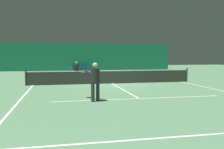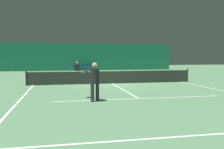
# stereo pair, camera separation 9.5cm
# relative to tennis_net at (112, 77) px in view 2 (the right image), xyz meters

# --- Properties ---
(ground_plane) EXTENTS (60.00, 60.00, 0.00)m
(ground_plane) POSITION_rel_tennis_net_xyz_m (0.00, 0.00, -0.51)
(ground_plane) COLOR #56845B
(backdrop_curtain) EXTENTS (23.00, 0.12, 3.63)m
(backdrop_curtain) POSITION_rel_tennis_net_xyz_m (0.00, 15.68, 1.30)
(backdrop_curtain) COLOR #196B4C
(backdrop_curtain) RESTS_ON ground
(court_line_baseline_far) EXTENTS (11.00, 0.10, 0.00)m
(court_line_baseline_far) POSITION_rel_tennis_net_xyz_m (0.00, 11.90, -0.51)
(court_line_baseline_far) COLOR white
(court_line_baseline_far) RESTS_ON ground
(court_line_baseline_near) EXTENTS (11.00, 0.10, 0.00)m
(court_line_baseline_near) POSITION_rel_tennis_net_xyz_m (0.00, -11.90, -0.51)
(court_line_baseline_near) COLOR white
(court_line_baseline_near) RESTS_ON ground
(court_line_service_far) EXTENTS (8.25, 0.10, 0.00)m
(court_line_service_far) POSITION_rel_tennis_net_xyz_m (0.00, 6.40, -0.51)
(court_line_service_far) COLOR white
(court_line_service_far) RESTS_ON ground
(court_line_service_near) EXTENTS (8.25, 0.10, 0.00)m
(court_line_service_near) POSITION_rel_tennis_net_xyz_m (0.00, -6.40, -0.51)
(court_line_service_near) COLOR white
(court_line_service_near) RESTS_ON ground
(court_line_sideline_left) EXTENTS (0.10, 23.80, 0.00)m
(court_line_sideline_left) POSITION_rel_tennis_net_xyz_m (-5.50, 0.00, -0.51)
(court_line_sideline_left) COLOR white
(court_line_sideline_left) RESTS_ON ground
(court_line_sideline_right) EXTENTS (0.10, 23.80, 0.00)m
(court_line_sideline_right) POSITION_rel_tennis_net_xyz_m (5.50, 0.00, -0.51)
(court_line_sideline_right) COLOR white
(court_line_sideline_right) RESTS_ON ground
(court_line_centre) EXTENTS (0.10, 12.80, 0.00)m
(court_line_centre) POSITION_rel_tennis_net_xyz_m (0.00, 0.00, -0.51)
(court_line_centre) COLOR white
(court_line_centre) RESTS_ON ground
(tennis_net) EXTENTS (12.00, 0.10, 1.07)m
(tennis_net) POSITION_rel_tennis_net_xyz_m (0.00, 0.00, 0.00)
(tennis_net) COLOR #2D332D
(tennis_net) RESTS_ON ground
(player_near) EXTENTS (0.94, 1.40, 1.74)m
(player_near) POSITION_rel_tennis_net_xyz_m (-2.17, -6.63, 0.50)
(player_near) COLOR #2D2D38
(player_near) RESTS_ON ground
(player_far) EXTENTS (0.92, 1.31, 1.55)m
(player_far) POSITION_rel_tennis_net_xyz_m (-2.38, 2.50, 0.40)
(player_far) COLOR #2D2D38
(player_far) RESTS_ON ground
(courtside_chair_0) EXTENTS (0.44, 0.44, 0.84)m
(courtside_chair_0) POSITION_rel_tennis_net_xyz_m (-1.65, 15.13, -0.03)
(courtside_chair_0) COLOR #2D2D2D
(courtside_chair_0) RESTS_ON ground
(courtside_chair_1) EXTENTS (0.44, 0.44, 0.84)m
(courtside_chair_1) POSITION_rel_tennis_net_xyz_m (-1.09, 15.13, -0.03)
(courtside_chair_1) COLOR #2D2D2D
(courtside_chair_1) RESTS_ON ground
(courtside_chair_2) EXTENTS (0.44, 0.44, 0.84)m
(courtside_chair_2) POSITION_rel_tennis_net_xyz_m (-0.53, 15.13, -0.03)
(courtside_chair_2) COLOR #2D2D2D
(courtside_chair_2) RESTS_ON ground
(courtside_chair_3) EXTENTS (0.44, 0.44, 0.84)m
(courtside_chair_3) POSITION_rel_tennis_net_xyz_m (0.02, 15.13, -0.03)
(courtside_chair_3) COLOR #2D2D2D
(courtside_chair_3) RESTS_ON ground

